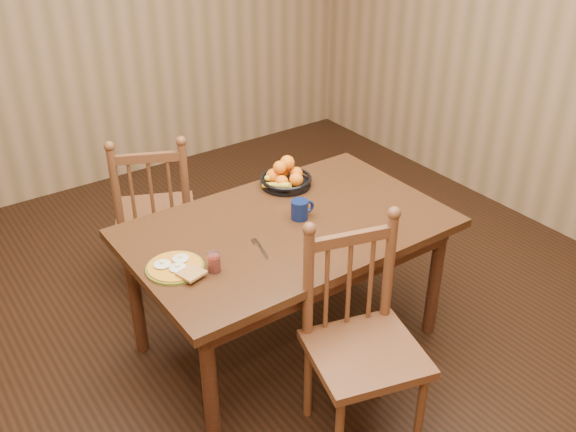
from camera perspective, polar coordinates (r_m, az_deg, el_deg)
room at (r=2.97m, az=0.00°, el=9.21°), size 4.52×5.02×2.72m
dining_table at (r=3.28m, az=0.00°, el=-2.04°), size 1.60×1.00×0.75m
chair_far at (r=3.91m, az=-11.70°, el=0.19°), size 0.61×0.60×1.02m
chair_near at (r=2.90m, az=6.55°, el=-11.17°), size 0.58×0.56×1.05m
breakfast_plate at (r=2.94m, az=-9.94°, el=-4.49°), size 0.26×0.30×0.04m
fork at (r=3.05m, az=-2.52°, el=-2.77°), size 0.06×0.18×0.00m
spoon at (r=2.97m, az=-10.89°, el=-4.32°), size 0.04×0.16×0.01m
coffee_mug at (r=3.27m, az=1.11°, el=0.61°), size 0.13×0.09×0.10m
juice_glass at (r=2.89m, az=-6.60°, el=-4.16°), size 0.06×0.06×0.09m
fruit_bowl at (r=3.58m, az=-0.25°, el=3.46°), size 0.29×0.29×0.17m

